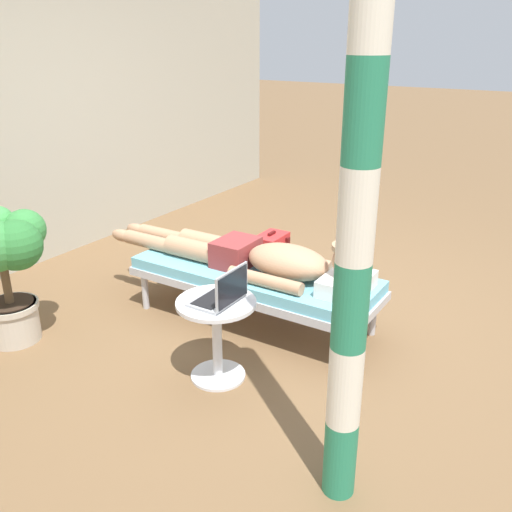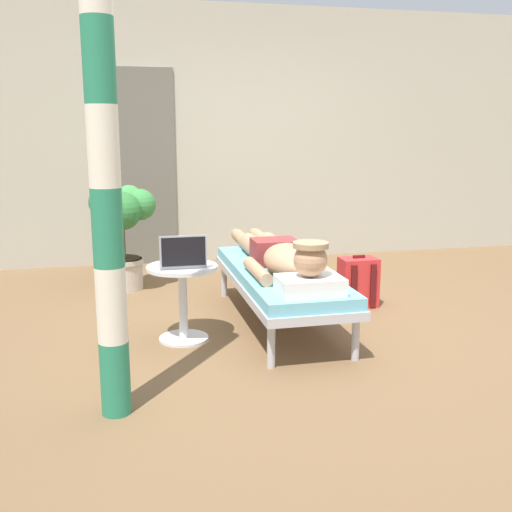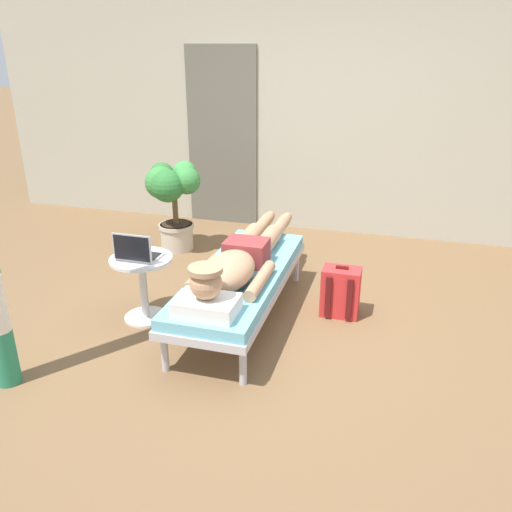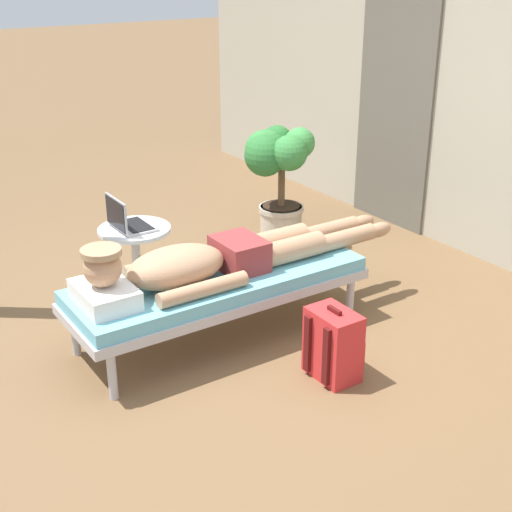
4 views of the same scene
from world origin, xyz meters
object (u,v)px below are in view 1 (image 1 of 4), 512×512
(backpack, at_px, (271,257))
(potted_plant, at_px, (6,259))
(side_table, at_px, (217,326))
(porch_post, at_px, (357,216))
(lounge_chair, at_px, (254,278))
(laptop, at_px, (223,294))
(person_reclining, at_px, (259,257))

(backpack, bearing_deg, potted_plant, 153.71)
(side_table, height_order, potted_plant, potted_plant)
(side_table, relative_size, porch_post, 0.19)
(backpack, bearing_deg, lounge_chair, -158.51)
(potted_plant, bearing_deg, side_table, -74.86)
(laptop, distance_m, potted_plant, 1.52)
(side_table, bearing_deg, person_reclining, 11.87)
(person_reclining, distance_m, side_table, 0.77)
(potted_plant, bearing_deg, backpack, -26.29)
(backpack, distance_m, potted_plant, 2.12)
(backpack, bearing_deg, person_reclining, -155.44)
(side_table, distance_m, laptop, 0.23)
(person_reclining, height_order, potted_plant, potted_plant)
(lounge_chair, bearing_deg, porch_post, -134.33)
(lounge_chair, height_order, porch_post, porch_post)
(backpack, distance_m, porch_post, 2.71)
(lounge_chair, distance_m, backpack, 0.81)
(person_reclining, bearing_deg, laptop, -164.37)
(backpack, xyz_separation_m, potted_plant, (-1.86, 0.92, 0.42))
(side_table, relative_size, potted_plant, 0.56)
(porch_post, bearing_deg, person_reclining, 44.54)
(person_reclining, height_order, laptop, laptop)
(lounge_chair, xyz_separation_m, backpack, (0.74, 0.29, -0.15))
(laptop, distance_m, porch_post, 1.31)
(lounge_chair, xyz_separation_m, laptop, (-0.74, -0.25, 0.24))
(lounge_chair, height_order, backpack, backpack)
(lounge_chair, height_order, person_reclining, person_reclining)
(side_table, distance_m, potted_plant, 1.49)
(laptop, distance_m, backpack, 1.62)
(person_reclining, xyz_separation_m, porch_post, (-1.19, -1.17, 0.83))
(lounge_chair, bearing_deg, backpack, 21.49)
(potted_plant, xyz_separation_m, porch_post, (-0.07, -2.43, 0.73))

